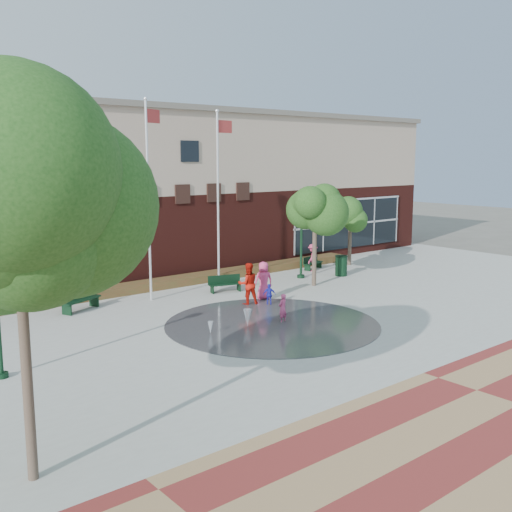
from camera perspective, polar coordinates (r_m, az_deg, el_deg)
ground at (r=21.54m, az=6.85°, el=-8.19°), size 120.00×120.00×0.00m
plaza_concrete at (r=24.35m, az=0.00°, el=-6.04°), size 46.00×18.00×0.01m
splash_pad at (r=23.62m, az=1.55°, el=-6.53°), size 8.40×8.40×0.01m
library_building at (r=35.00m, az=-14.25°, el=6.08°), size 44.40×10.40×9.20m
flower_bed at (r=30.44m, az=-9.15°, el=-3.04°), size 26.00×1.20×0.40m
flagpole_left at (r=27.24m, az=-10.18°, el=6.24°), size 1.00×0.47×9.08m
flagpole_right at (r=29.68m, az=-3.58°, el=6.31°), size 1.08×0.23×8.77m
lamp_right at (r=32.17m, az=4.35°, el=2.53°), size 0.45×0.45×4.28m
bench_left at (r=26.63m, az=-16.39°, el=-4.38°), size 2.04×1.32×1.00m
bench_mid at (r=29.09m, az=-2.93°, el=-2.96°), size 1.71×0.91×0.83m
bench_right at (r=35.10m, az=5.44°, el=-0.89°), size 1.62×0.82×0.78m
trash_can at (r=33.31m, az=8.11°, el=-0.92°), size 0.70×0.70×1.14m
tree_big_left at (r=12.17m, az=-21.92°, el=4.63°), size 4.91×4.91×7.84m
tree_mid at (r=30.15m, az=5.65°, el=4.39°), size 3.16×3.16×5.33m
tree_small_right at (r=36.45m, az=8.99°, el=3.95°), size 2.49×2.49×4.26m
water_jet_a at (r=23.28m, az=-0.81°, el=-6.78°), size 0.34×0.34×0.66m
water_jet_b at (r=22.37m, az=-4.35°, el=-7.48°), size 0.21×0.21×0.47m
child_splash at (r=23.77m, az=2.55°, el=-4.99°), size 0.47×0.35×1.16m
adult_red at (r=26.52m, az=-0.76°, el=-2.67°), size 1.11×1.00×1.88m
adult_pink at (r=27.51m, az=0.72°, el=-2.36°), size 1.01×0.83×1.77m
child_blue at (r=26.50m, az=1.28°, el=-3.70°), size 0.59×0.54×0.97m
person_bench at (r=34.46m, az=5.41°, el=-0.16°), size 1.18×0.95×1.59m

